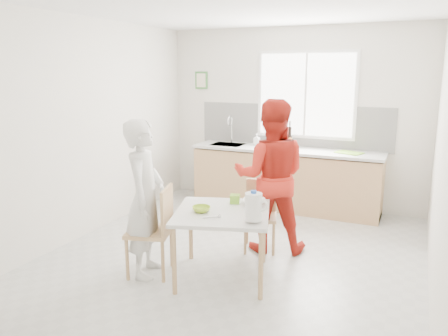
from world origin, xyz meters
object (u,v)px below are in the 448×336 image
at_px(dining_table, 222,218).
at_px(bowl_green, 201,209).
at_px(person_white, 145,199).
at_px(milk_jug, 254,206).
at_px(bowl_white, 254,202).
at_px(person_red, 271,176).
at_px(chair_far, 260,211).
at_px(wine_bottle_a, 289,137).
at_px(chair_left, 156,227).
at_px(wine_bottle_b, 282,138).

bearing_deg(dining_table, bowl_green, -148.63).
relative_size(person_white, bowl_green, 8.95).
relative_size(dining_table, milk_jug, 4.12).
distance_m(bowl_green, milk_jug, 0.59).
bearing_deg(bowl_white, person_red, 90.81).
bearing_deg(dining_table, chair_far, 83.99).
bearing_deg(wine_bottle_a, person_red, -80.86).
distance_m(chair_left, person_red, 1.43).
height_order(milk_jug, wine_bottle_a, wine_bottle_a).
distance_m(chair_far, bowl_green, 1.06).
bearing_deg(chair_far, dining_table, -113.34).
distance_m(dining_table, wine_bottle_a, 2.69).
bearing_deg(person_red, person_white, 32.48).
relative_size(dining_table, wine_bottle_b, 3.81).
distance_m(bowl_white, wine_bottle_b, 2.26).
bearing_deg(wine_bottle_b, bowl_white, -80.22).
xyz_separation_m(dining_table, person_white, (-0.74, -0.23, 0.17)).
xyz_separation_m(bowl_white, wine_bottle_b, (-0.38, 2.21, 0.34)).
height_order(chair_far, bowl_white, chair_far).
height_order(chair_left, wine_bottle_a, wine_bottle_a).
relative_size(person_red, bowl_green, 9.81).
distance_m(dining_table, milk_jug, 0.48).
distance_m(dining_table, bowl_white, 0.40).
xyz_separation_m(chair_far, bowl_white, (0.12, -0.55, 0.29)).
relative_size(person_white, bowl_white, 6.79).
bearing_deg(wine_bottle_b, bowl_green, -90.17).
xyz_separation_m(chair_left, bowl_green, (0.47, 0.10, 0.22)).
distance_m(dining_table, person_red, 0.94).
bearing_deg(chair_far, wine_bottle_a, 78.20).
xyz_separation_m(bowl_green, wine_bottle_b, (0.01, 2.64, 0.34)).
bearing_deg(bowl_green, chair_far, 74.77).
xyz_separation_m(dining_table, wine_bottle_b, (-0.17, 2.53, 0.44)).
relative_size(person_red, bowl_white, 7.44).
relative_size(chair_left, wine_bottle_b, 3.07).
bearing_deg(chair_left, wine_bottle_b, 152.70).
bearing_deg(bowl_green, dining_table, 31.37).
bearing_deg(chair_far, wine_bottle_b, 81.62).
height_order(chair_left, bowl_green, chair_left).
xyz_separation_m(person_white, wine_bottle_a, (0.66, 2.88, 0.28)).
xyz_separation_m(chair_far, wine_bottle_b, (-0.26, 1.66, 0.62)).
distance_m(wine_bottle_a, wine_bottle_b, 0.14).
height_order(dining_table, person_white, person_white).
bearing_deg(milk_jug, person_white, 165.68).
xyz_separation_m(person_white, person_red, (0.95, 1.12, 0.08)).
xyz_separation_m(bowl_white, wine_bottle_a, (-0.29, 2.32, 0.35)).
relative_size(bowl_green, bowl_white, 0.76).
relative_size(chair_left, person_white, 0.57).
height_order(wine_bottle_a, wine_bottle_b, wine_bottle_a).
relative_size(dining_table, bowl_green, 6.38).
distance_m(person_white, wine_bottle_b, 2.84).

